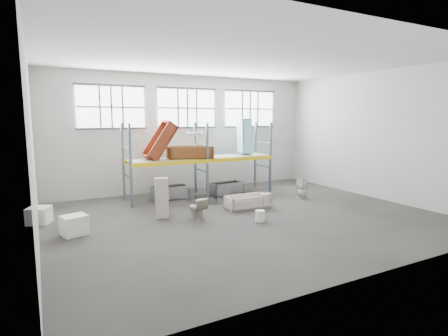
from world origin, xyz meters
TOP-DOWN VIEW (x-y plane):
  - floor at (0.00, 0.00)m, footprint 12.00×10.00m
  - ceiling at (0.00, 0.00)m, footprint 12.00×10.00m
  - wall_back at (0.00, 5.05)m, footprint 12.00×0.10m
  - wall_front at (0.00, -5.05)m, footprint 12.00×0.10m
  - wall_left at (-6.05, 0.00)m, footprint 0.10×10.00m
  - wall_right at (6.05, 0.00)m, footprint 0.10×10.00m
  - window_left at (-3.20, 4.94)m, footprint 2.60×0.04m
  - window_mid at (0.00, 4.94)m, footprint 2.60×0.04m
  - window_right at (3.20, 4.94)m, footprint 2.60×0.04m
  - rack_upright_la at (-3.00, 2.90)m, footprint 0.08×0.08m
  - rack_upright_lb at (-3.00, 4.10)m, footprint 0.08×0.08m
  - rack_upright_ma at (0.00, 2.90)m, footprint 0.08×0.08m
  - rack_upright_mb at (0.00, 4.10)m, footprint 0.08×0.08m
  - rack_upright_ra at (3.00, 2.90)m, footprint 0.08×0.08m
  - rack_upright_rb at (3.00, 4.10)m, footprint 0.08×0.08m
  - rack_beam_front at (0.00, 2.90)m, footprint 6.00×0.10m
  - rack_beam_back at (0.00, 4.10)m, footprint 6.00×0.10m
  - shelf_deck at (0.00, 3.50)m, footprint 5.90×1.10m
  - wet_patch at (0.00, 2.70)m, footprint 1.80×1.80m
  - bathtub_beige at (0.60, 0.87)m, footprint 1.56×0.76m
  - cistern_spare at (1.22, 0.62)m, footprint 0.51×0.38m
  - sink_in_tub at (0.58, 0.69)m, footprint 0.54×0.54m
  - toilet_beige at (-1.54, 0.37)m, footprint 0.52×0.76m
  - cistern_tall at (-2.47, 1.07)m, footprint 0.47×0.37m
  - toilet_white at (3.37, 1.16)m, footprint 0.45×0.45m
  - steel_tub_left at (-1.37, 3.51)m, footprint 1.42×0.69m
  - steel_tub_right at (1.03, 3.29)m, footprint 1.44×0.82m
  - rust_tub_flat at (-0.54, 3.39)m, footprint 1.85×1.07m
  - rust_tub_tilted at (-1.71, 3.55)m, footprint 1.34×0.83m
  - sink_on_shelf at (-0.38, 3.25)m, footprint 0.72×0.59m
  - blue_tub_upright at (2.11, 3.62)m, footprint 0.57×0.77m
  - bucket at (0.09, -0.72)m, footprint 0.30×0.30m
  - carton_near at (-5.13, 0.57)m, footprint 0.75×0.69m
  - carton_far at (-5.97, 2.23)m, footprint 0.79×0.79m

SIDE VIEW (x-z plane):
  - floor at x=0.00m, z-range -0.10..0.00m
  - wet_patch at x=0.00m, z-range 0.00..0.00m
  - sink_in_tub at x=0.58m, z-range 0.08..0.24m
  - bucket at x=0.09m, z-range 0.00..0.34m
  - bathtub_beige at x=0.60m, z-range 0.00..0.45m
  - steel_tub_right at x=1.03m, z-range 0.00..0.50m
  - carton_far at x=-5.97m, z-range 0.00..0.50m
  - steel_tub_left at x=-1.37m, z-range 0.00..0.52m
  - carton_near at x=-5.13m, z-range 0.00..0.54m
  - cistern_spare at x=1.22m, z-range 0.06..0.50m
  - toilet_beige at x=-1.54m, z-range 0.00..0.71m
  - toilet_white at x=3.37m, z-range 0.00..0.85m
  - cistern_tall at x=-2.47m, z-range 0.00..1.30m
  - rack_upright_la at x=-3.00m, z-range 0.00..3.00m
  - rack_upright_lb at x=-3.00m, z-range 0.00..3.00m
  - rack_upright_ma at x=0.00m, z-range 0.00..3.00m
  - rack_upright_mb at x=0.00m, z-range 0.00..3.00m
  - rack_upright_ra at x=3.00m, z-range 0.00..3.00m
  - rack_upright_rb at x=3.00m, z-range 0.00..3.00m
  - rack_beam_front at x=0.00m, z-range 1.43..1.57m
  - rack_beam_back at x=0.00m, z-range 1.43..1.57m
  - shelf_deck at x=0.00m, z-range 1.57..1.59m
  - rust_tub_flat at x=-0.54m, z-range 1.57..2.07m
  - sink_on_shelf at x=-0.38m, z-range 1.80..2.39m
  - rust_tub_tilted at x=-1.71m, z-range 1.50..3.09m
  - blue_tub_upright at x=2.11m, z-range 1.63..3.16m
  - wall_back at x=0.00m, z-range 0.00..5.00m
  - wall_front at x=0.00m, z-range 0.00..5.00m
  - wall_left at x=-6.05m, z-range 0.00..5.00m
  - wall_right at x=6.05m, z-range 0.00..5.00m
  - window_left at x=-3.20m, z-range 2.80..4.40m
  - window_mid at x=0.00m, z-range 2.80..4.40m
  - window_right at x=3.20m, z-range 2.80..4.40m
  - ceiling at x=0.00m, z-range 5.00..5.10m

